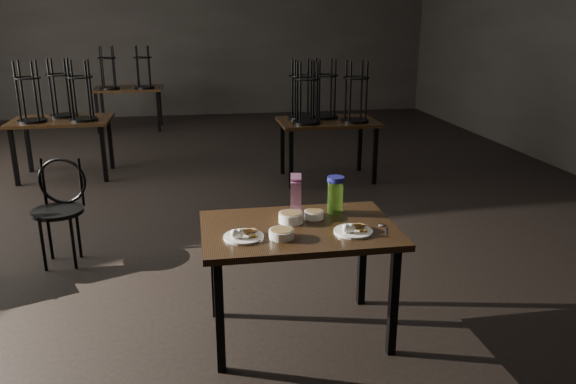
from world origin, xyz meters
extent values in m
plane|color=black|center=(0.00, 0.00, 0.00)|extent=(12.00, 12.00, 0.00)
cube|color=black|center=(0.00, 6.00, 1.60)|extent=(10.00, 0.04, 3.20)
cube|color=black|center=(0.72, -2.61, 0.73)|extent=(1.20, 0.80, 0.04)
cube|color=black|center=(0.20, -2.93, 0.35)|extent=(0.05, 0.05, 0.71)
cube|color=black|center=(1.24, -2.93, 0.35)|extent=(0.05, 0.05, 0.71)
cube|color=black|center=(0.20, -2.29, 0.35)|extent=(0.05, 0.05, 0.71)
cube|color=black|center=(1.24, -2.29, 0.35)|extent=(0.05, 0.05, 0.71)
cylinder|color=white|center=(0.37, -2.73, 0.76)|extent=(0.24, 0.24, 0.01)
cube|color=olive|center=(0.38, -2.69, 0.81)|extent=(0.09, 0.08, 0.04)
cube|color=olive|center=(0.40, -2.69, 0.81)|extent=(0.10, 0.10, 0.03)
ellipsoid|color=white|center=(0.31, -2.76, 0.79)|extent=(0.05, 0.05, 0.06)
ellipsoid|color=white|center=(0.35, -2.76, 0.79)|extent=(0.05, 0.05, 0.06)
cylinder|color=white|center=(1.03, -2.76, 0.76)|extent=(0.24, 0.24, 0.01)
cube|color=olive|center=(1.03, -2.72, 0.81)|extent=(0.08, 0.08, 0.04)
cube|color=olive|center=(1.06, -2.72, 0.81)|extent=(0.10, 0.10, 0.03)
ellipsoid|color=white|center=(0.97, -2.79, 0.79)|extent=(0.05, 0.05, 0.06)
ellipsoid|color=white|center=(1.00, -2.79, 0.79)|extent=(0.05, 0.05, 0.06)
cylinder|color=white|center=(0.69, -2.52, 0.78)|extent=(0.16, 0.16, 0.06)
cylinder|color=olive|center=(0.69, -2.52, 0.80)|extent=(0.13, 0.13, 0.01)
cylinder|color=white|center=(0.85, -2.48, 0.77)|extent=(0.13, 0.13, 0.05)
cylinder|color=olive|center=(0.85, -2.48, 0.79)|extent=(0.11, 0.11, 0.01)
cylinder|color=white|center=(0.59, -2.77, 0.78)|extent=(0.15, 0.15, 0.05)
cylinder|color=olive|center=(0.59, -2.77, 0.79)|extent=(0.13, 0.13, 0.01)
cube|color=#971B72|center=(0.75, -2.37, 0.86)|extent=(0.08, 0.08, 0.22)
cube|color=#971B72|center=(0.75, -2.37, 0.99)|extent=(0.08, 0.08, 0.07)
cylinder|color=#7CCC3C|center=(1.01, -2.39, 0.86)|extent=(0.12, 0.12, 0.21)
cylinder|color=navy|center=(1.01, -2.39, 0.98)|extent=(0.13, 0.13, 0.03)
ellipsoid|color=silver|center=(1.23, -2.67, 0.75)|extent=(0.05, 0.06, 0.01)
cube|color=silver|center=(1.23, -2.77, 0.75)|extent=(0.05, 0.12, 0.00)
cylinder|color=black|center=(-1.02, -1.21, 0.47)|extent=(0.41, 0.41, 0.03)
torus|color=black|center=(-0.99, -1.04, 0.67)|extent=(0.40, 0.08, 0.40)
cylinder|color=black|center=(-0.90, -1.10, 0.23)|extent=(0.03, 0.03, 0.47)
cylinder|color=black|center=(-1.14, -1.10, 0.23)|extent=(0.03, 0.03, 0.47)
cylinder|color=black|center=(-1.14, -1.33, 0.23)|extent=(0.03, 0.03, 0.47)
cylinder|color=black|center=(-0.90, -1.33, 0.23)|extent=(0.03, 0.03, 0.47)
cube|color=black|center=(-1.51, 1.55, 0.73)|extent=(1.20, 0.80, 0.04)
cube|color=black|center=(-2.03, 1.23, 0.35)|extent=(0.05, 0.05, 0.71)
cube|color=black|center=(-0.99, 1.23, 0.35)|extent=(0.05, 0.05, 0.71)
cube|color=black|center=(-2.03, 1.87, 0.35)|extent=(0.05, 0.05, 0.71)
cube|color=black|center=(-0.99, 1.87, 0.35)|extent=(0.05, 0.05, 0.71)
cylinder|color=black|center=(-1.81, 1.40, 0.77)|extent=(0.34, 0.34, 0.03)
torus|color=black|center=(-1.81, 1.40, 1.27)|extent=(0.32, 0.32, 0.02)
cylinder|color=black|center=(-1.72, 1.50, 1.13)|extent=(0.03, 0.03, 0.70)
cylinder|color=black|center=(-1.91, 1.50, 1.13)|extent=(0.03, 0.03, 0.70)
cylinder|color=black|center=(-1.91, 1.30, 1.13)|extent=(0.03, 0.03, 0.70)
cylinder|color=black|center=(-1.72, 1.30, 1.13)|extent=(0.03, 0.03, 0.70)
cylinder|color=black|center=(-1.21, 1.40, 0.77)|extent=(0.34, 0.34, 0.03)
torus|color=black|center=(-1.21, 1.40, 1.27)|extent=(0.32, 0.32, 0.02)
cylinder|color=black|center=(-1.12, 1.50, 1.13)|extent=(0.03, 0.03, 0.70)
cylinder|color=black|center=(-1.31, 1.50, 1.13)|extent=(0.03, 0.03, 0.70)
cylinder|color=black|center=(-1.31, 1.30, 1.13)|extent=(0.03, 0.03, 0.70)
cylinder|color=black|center=(-1.12, 1.30, 1.13)|extent=(0.03, 0.03, 0.70)
cylinder|color=black|center=(-1.51, 1.73, 0.77)|extent=(0.34, 0.34, 0.03)
torus|color=black|center=(-1.51, 1.73, 1.27)|extent=(0.32, 0.32, 0.02)
cylinder|color=black|center=(-1.42, 1.83, 1.13)|extent=(0.03, 0.03, 0.70)
cylinder|color=black|center=(-1.61, 1.83, 1.13)|extent=(0.03, 0.03, 0.70)
cylinder|color=black|center=(-1.61, 1.63, 1.13)|extent=(0.03, 0.03, 0.70)
cylinder|color=black|center=(-1.42, 1.63, 1.13)|extent=(0.03, 0.03, 0.70)
cube|color=black|center=(1.76, 0.90, 0.73)|extent=(1.20, 0.80, 0.04)
cube|color=black|center=(1.24, 0.58, 0.35)|extent=(0.05, 0.05, 0.71)
cube|color=black|center=(2.28, 0.58, 0.35)|extent=(0.05, 0.05, 0.71)
cube|color=black|center=(1.24, 1.22, 0.35)|extent=(0.05, 0.05, 0.71)
cube|color=black|center=(2.28, 1.22, 0.35)|extent=(0.05, 0.05, 0.71)
cylinder|color=black|center=(1.46, 0.75, 0.77)|extent=(0.34, 0.34, 0.03)
torus|color=black|center=(1.46, 0.75, 1.27)|extent=(0.32, 0.32, 0.02)
cylinder|color=black|center=(1.56, 0.85, 1.13)|extent=(0.03, 0.03, 0.70)
cylinder|color=black|center=(1.36, 0.85, 1.13)|extent=(0.03, 0.03, 0.70)
cylinder|color=black|center=(1.36, 0.65, 1.13)|extent=(0.03, 0.03, 0.70)
cylinder|color=black|center=(1.56, 0.65, 1.13)|extent=(0.03, 0.03, 0.70)
cylinder|color=black|center=(2.06, 0.75, 0.77)|extent=(0.34, 0.34, 0.03)
torus|color=black|center=(2.06, 0.75, 1.27)|extent=(0.32, 0.32, 0.02)
cylinder|color=black|center=(2.16, 0.85, 1.13)|extent=(0.03, 0.03, 0.70)
cylinder|color=black|center=(1.96, 0.85, 1.13)|extent=(0.03, 0.03, 0.70)
cylinder|color=black|center=(1.96, 0.65, 1.13)|extent=(0.03, 0.03, 0.70)
cylinder|color=black|center=(2.16, 0.65, 1.13)|extent=(0.03, 0.03, 0.70)
cylinder|color=black|center=(1.76, 1.08, 0.77)|extent=(0.34, 0.34, 0.03)
torus|color=black|center=(1.76, 1.08, 1.27)|extent=(0.32, 0.32, 0.02)
cylinder|color=black|center=(1.86, 1.18, 1.13)|extent=(0.03, 0.03, 0.70)
cylinder|color=black|center=(1.66, 1.18, 1.13)|extent=(0.03, 0.03, 0.70)
cylinder|color=black|center=(1.66, 0.98, 1.13)|extent=(0.03, 0.03, 0.70)
cylinder|color=black|center=(1.86, 0.98, 1.13)|extent=(0.03, 0.03, 0.70)
cylinder|color=black|center=(1.46, 1.08, 0.77)|extent=(0.34, 0.34, 0.03)
torus|color=black|center=(1.46, 1.08, 1.27)|extent=(0.32, 0.32, 0.02)
cylinder|color=black|center=(1.56, 1.18, 1.13)|extent=(0.03, 0.03, 0.70)
cylinder|color=black|center=(1.36, 1.18, 1.13)|extent=(0.03, 0.03, 0.70)
cylinder|color=black|center=(1.36, 0.98, 1.13)|extent=(0.03, 0.03, 0.70)
cylinder|color=black|center=(1.56, 0.98, 1.13)|extent=(0.03, 0.03, 0.70)
cube|color=black|center=(-1.00, 4.65, 0.73)|extent=(1.20, 0.80, 0.04)
cube|color=black|center=(-1.52, 4.33, 0.35)|extent=(0.05, 0.05, 0.71)
cube|color=black|center=(-0.48, 4.33, 0.35)|extent=(0.05, 0.05, 0.71)
cube|color=black|center=(-1.52, 4.97, 0.35)|extent=(0.05, 0.05, 0.71)
cube|color=black|center=(-0.48, 4.97, 0.35)|extent=(0.05, 0.05, 0.71)
cylinder|color=black|center=(-1.30, 4.50, 0.77)|extent=(0.34, 0.34, 0.03)
torus|color=black|center=(-1.30, 4.50, 1.27)|extent=(0.32, 0.32, 0.02)
cylinder|color=black|center=(-1.20, 4.60, 1.13)|extent=(0.03, 0.03, 0.70)
cylinder|color=black|center=(-1.40, 4.60, 1.13)|extent=(0.03, 0.03, 0.70)
cylinder|color=black|center=(-1.40, 4.40, 1.13)|extent=(0.03, 0.03, 0.70)
cylinder|color=black|center=(-1.20, 4.40, 1.13)|extent=(0.03, 0.03, 0.70)
cylinder|color=black|center=(-0.70, 4.50, 0.77)|extent=(0.34, 0.34, 0.03)
torus|color=black|center=(-0.70, 4.50, 1.27)|extent=(0.32, 0.32, 0.02)
cylinder|color=black|center=(-0.60, 4.60, 1.13)|extent=(0.03, 0.03, 0.70)
cylinder|color=black|center=(-0.80, 4.60, 1.13)|extent=(0.03, 0.03, 0.70)
cylinder|color=black|center=(-0.80, 4.40, 1.13)|extent=(0.03, 0.03, 0.70)
cylinder|color=black|center=(-0.60, 4.40, 1.13)|extent=(0.03, 0.03, 0.70)
camera|label=1|loc=(0.11, -5.79, 2.01)|focal=35.00mm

